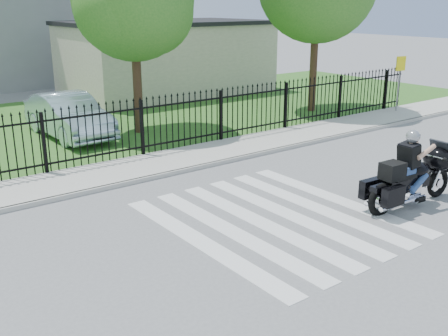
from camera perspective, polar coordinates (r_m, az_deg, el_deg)
ground at (r=11.73m, az=5.59°, el=-5.49°), size 120.00×120.00×0.00m
crosswalk at (r=11.73m, az=5.59°, el=-5.47°), size 5.00×5.50×0.01m
sidewalk at (r=15.52m, az=-6.98°, el=0.50°), size 40.00×2.00×0.12m
curb at (r=14.70m, az=-5.00°, el=-0.41°), size 40.00×0.12×0.12m
grass_strip at (r=21.69m, az=-16.45°, el=4.68°), size 40.00×12.00×0.02m
iron_fence at (r=16.14m, az=-8.90°, el=4.19°), size 26.00×0.04×1.80m
tree_mid at (r=19.07m, az=-9.86°, el=17.58°), size 4.20×4.20×6.78m
building_low at (r=28.02m, az=-6.21°, el=11.67°), size 10.00×6.00×3.50m
building_low_roof at (r=27.89m, az=-6.34°, el=15.45°), size 10.20×6.20×0.20m
motorcycle_rider at (r=12.88m, az=19.60°, el=-0.69°), size 2.84×0.95×1.88m
parked_car at (r=19.29m, az=-16.55°, el=5.49°), size 1.72×4.67×1.53m
traffic_sign at (r=23.67m, az=18.60°, el=9.86°), size 0.50×0.12×2.31m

